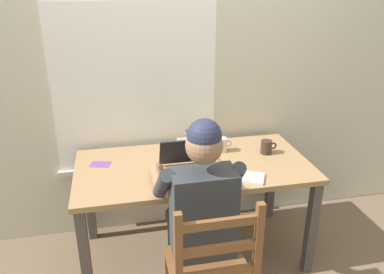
{
  "coord_description": "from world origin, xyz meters",
  "views": [
    {
      "loc": [
        -0.49,
        -2.26,
        1.89
      ],
      "look_at": [
        -0.02,
        -0.05,
        0.95
      ],
      "focal_mm": 36.0,
      "sensor_mm": 36.0,
      "label": 1
    }
  ],
  "objects_px": {
    "book_stack_main": "(190,148)",
    "coffee_mug_dark": "(267,147)",
    "computer_mouse": "(236,174)",
    "coffee_mug_white": "(222,145)",
    "laptop": "(188,167)",
    "desk": "(193,176)",
    "seated_person": "(199,207)",
    "landscape_photo_print": "(100,164)",
    "wooden_chair": "(211,273)"
  },
  "relations": [
    {
      "from": "seated_person",
      "to": "book_stack_main",
      "type": "bearing_deg",
      "value": 82.87
    },
    {
      "from": "computer_mouse",
      "to": "coffee_mug_white",
      "type": "relative_size",
      "value": 0.89
    },
    {
      "from": "laptop",
      "to": "computer_mouse",
      "type": "xyz_separation_m",
      "value": [
        0.29,
        -0.09,
        -0.03
      ]
    },
    {
      "from": "desk",
      "to": "coffee_mug_white",
      "type": "distance_m",
      "value": 0.32
    },
    {
      "from": "wooden_chair",
      "to": "coffee_mug_dark",
      "type": "bearing_deg",
      "value": 52.8
    },
    {
      "from": "book_stack_main",
      "to": "coffee_mug_dark",
      "type": "bearing_deg",
      "value": -10.61
    },
    {
      "from": "wooden_chair",
      "to": "coffee_mug_dark",
      "type": "relative_size",
      "value": 8.13
    },
    {
      "from": "laptop",
      "to": "coffee_mug_white",
      "type": "distance_m",
      "value": 0.42
    },
    {
      "from": "seated_person",
      "to": "coffee_mug_dark",
      "type": "xyz_separation_m",
      "value": [
        0.61,
        0.53,
        0.08
      ]
    },
    {
      "from": "landscape_photo_print",
      "to": "desk",
      "type": "bearing_deg",
      "value": 3.69
    },
    {
      "from": "seated_person",
      "to": "desk",
      "type": "bearing_deg",
      "value": 81.39
    },
    {
      "from": "coffee_mug_dark",
      "to": "book_stack_main",
      "type": "bearing_deg",
      "value": 169.39
    },
    {
      "from": "coffee_mug_white",
      "to": "coffee_mug_dark",
      "type": "height_order",
      "value": "coffee_mug_white"
    },
    {
      "from": "computer_mouse",
      "to": "coffee_mug_white",
      "type": "bearing_deg",
      "value": 86.84
    },
    {
      "from": "desk",
      "to": "laptop",
      "type": "height_order",
      "value": "laptop"
    },
    {
      "from": "coffee_mug_white",
      "to": "landscape_photo_print",
      "type": "xyz_separation_m",
      "value": [
        -0.86,
        -0.03,
        -0.05
      ]
    },
    {
      "from": "desk",
      "to": "coffee_mug_white",
      "type": "height_order",
      "value": "coffee_mug_white"
    },
    {
      "from": "computer_mouse",
      "to": "coffee_mug_dark",
      "type": "bearing_deg",
      "value": 41.48
    },
    {
      "from": "laptop",
      "to": "landscape_photo_print",
      "type": "height_order",
      "value": "laptop"
    },
    {
      "from": "desk",
      "to": "computer_mouse",
      "type": "relative_size",
      "value": 15.58
    },
    {
      "from": "laptop",
      "to": "coffee_mug_dark",
      "type": "height_order",
      "value": "laptop"
    },
    {
      "from": "seated_person",
      "to": "computer_mouse",
      "type": "relative_size",
      "value": 12.57
    },
    {
      "from": "laptop",
      "to": "landscape_photo_print",
      "type": "bearing_deg",
      "value": 154.8
    },
    {
      "from": "desk",
      "to": "coffee_mug_dark",
      "type": "xyz_separation_m",
      "value": [
        0.54,
        0.06,
        0.14
      ]
    },
    {
      "from": "coffee_mug_white",
      "to": "coffee_mug_dark",
      "type": "relative_size",
      "value": 0.96
    },
    {
      "from": "laptop",
      "to": "coffee_mug_dark",
      "type": "bearing_deg",
      "value": 17.54
    },
    {
      "from": "desk",
      "to": "computer_mouse",
      "type": "xyz_separation_m",
      "value": [
        0.22,
        -0.22,
        0.1
      ]
    },
    {
      "from": "wooden_chair",
      "to": "landscape_photo_print",
      "type": "bearing_deg",
      "value": 121.8
    },
    {
      "from": "book_stack_main",
      "to": "computer_mouse",
      "type": "bearing_deg",
      "value": -60.59
    },
    {
      "from": "seated_person",
      "to": "laptop",
      "type": "relative_size",
      "value": 3.77
    },
    {
      "from": "desk",
      "to": "seated_person",
      "type": "distance_m",
      "value": 0.47
    },
    {
      "from": "computer_mouse",
      "to": "coffee_mug_white",
      "type": "xyz_separation_m",
      "value": [
        0.02,
        0.38,
        0.03
      ]
    },
    {
      "from": "seated_person",
      "to": "coffee_mug_white",
      "type": "relative_size",
      "value": 11.21
    },
    {
      "from": "desk",
      "to": "seated_person",
      "type": "bearing_deg",
      "value": -98.61
    },
    {
      "from": "wooden_chair",
      "to": "laptop",
      "type": "xyz_separation_m",
      "value": [
        0.01,
        0.62,
        0.31
      ]
    },
    {
      "from": "seated_person",
      "to": "coffee_mug_white",
      "type": "bearing_deg",
      "value": 63.29
    },
    {
      "from": "seated_person",
      "to": "book_stack_main",
      "type": "relative_size",
      "value": 6.7
    },
    {
      "from": "desk",
      "to": "laptop",
      "type": "distance_m",
      "value": 0.2
    },
    {
      "from": "coffee_mug_white",
      "to": "landscape_photo_print",
      "type": "relative_size",
      "value": 0.86
    },
    {
      "from": "laptop",
      "to": "wooden_chair",
      "type": "bearing_deg",
      "value": -90.52
    },
    {
      "from": "seated_person",
      "to": "coffee_mug_white",
      "type": "xyz_separation_m",
      "value": [
        0.31,
        0.63,
        0.09
      ]
    },
    {
      "from": "wooden_chair",
      "to": "computer_mouse",
      "type": "relative_size",
      "value": 9.53
    },
    {
      "from": "laptop",
      "to": "book_stack_main",
      "type": "height_order",
      "value": "laptop"
    },
    {
      "from": "desk",
      "to": "coffee_mug_white",
      "type": "relative_size",
      "value": 13.89
    },
    {
      "from": "desk",
      "to": "wooden_chair",
      "type": "relative_size",
      "value": 1.64
    },
    {
      "from": "seated_person",
      "to": "book_stack_main",
      "type": "xyz_separation_m",
      "value": [
        0.08,
        0.63,
        0.08
      ]
    },
    {
      "from": "desk",
      "to": "seated_person",
      "type": "height_order",
      "value": "seated_person"
    },
    {
      "from": "seated_person",
      "to": "coffee_mug_dark",
      "type": "distance_m",
      "value": 0.81
    },
    {
      "from": "desk",
      "to": "coffee_mug_white",
      "type": "xyz_separation_m",
      "value": [
        0.24,
        0.16,
        0.14
      ]
    },
    {
      "from": "laptop",
      "to": "coffee_mug_dark",
      "type": "relative_size",
      "value": 2.84
    }
  ]
}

